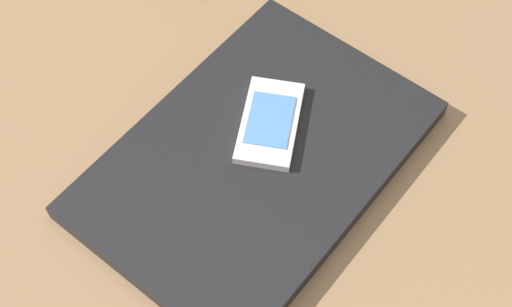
# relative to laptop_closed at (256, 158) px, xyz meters

# --- Properties ---
(desk_surface) EXTENTS (1.20, 0.80, 0.03)m
(desk_surface) POSITION_rel_laptop_closed_xyz_m (-0.01, -0.01, -0.03)
(desk_surface) COLOR #9E7751
(desk_surface) RESTS_ON ground
(laptop_closed) EXTENTS (0.36, 0.25, 0.02)m
(laptop_closed) POSITION_rel_laptop_closed_xyz_m (0.00, 0.00, 0.00)
(laptop_closed) COLOR black
(laptop_closed) RESTS_ON desk_surface
(cell_phone_on_laptop) EXTENTS (0.12, 0.10, 0.01)m
(cell_phone_on_laptop) POSITION_rel_laptop_closed_xyz_m (0.04, 0.01, 0.02)
(cell_phone_on_laptop) COLOR silver
(cell_phone_on_laptop) RESTS_ON laptop_closed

